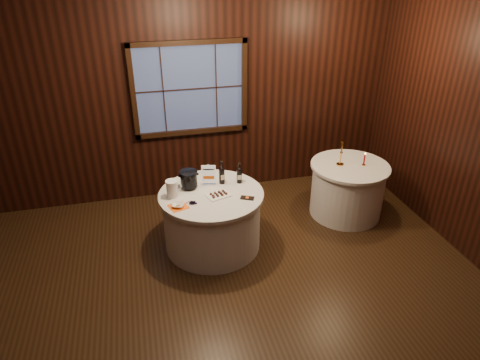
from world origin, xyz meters
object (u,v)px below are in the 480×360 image
object	(u,v)px
brass_candlestick	(341,156)
red_candle	(364,160)
side_table	(347,189)
main_table	(212,219)
port_bottle_left	(222,174)
glass_pitcher	(172,189)
cracker_bowl	(178,205)
chocolate_plate	(219,195)
grape_bunch	(193,202)
sign_stand	(209,178)
ice_bucket	(189,179)
port_bottle_right	(239,174)
chocolate_box	(247,198)

from	to	relation	value
brass_candlestick	red_candle	world-z (taller)	brass_candlestick
side_table	main_table	bearing A→B (deg)	-171.47
port_bottle_left	brass_candlestick	xyz separation A→B (m)	(1.68, 0.12, -0.00)
glass_pitcher	cracker_bowl	bearing A→B (deg)	-96.81
chocolate_plate	grape_bunch	distance (m)	0.34
red_candle	side_table	bearing A→B (deg)	161.66
grape_bunch	main_table	bearing A→B (deg)	36.94
side_table	glass_pitcher	world-z (taller)	glass_pitcher
sign_stand	ice_bucket	world-z (taller)	sign_stand
sign_stand	port_bottle_left	bearing A→B (deg)	12.28
port_bottle_right	chocolate_box	world-z (taller)	port_bottle_right
port_bottle_left	port_bottle_right	bearing A→B (deg)	-19.19
ice_bucket	grape_bunch	xyz separation A→B (m)	(-0.01, -0.38, -0.10)
side_table	sign_stand	xyz separation A→B (m)	(-1.99, -0.09, 0.48)
chocolate_box	grape_bunch	size ratio (longest dim) A/B	1.06
sign_stand	chocolate_box	xyz separation A→B (m)	(0.38, -0.45, -0.09)
glass_pitcher	chocolate_plate	bearing A→B (deg)	-27.43
red_candle	chocolate_plate	bearing A→B (deg)	-170.87
brass_candlestick	chocolate_plate	bearing A→B (deg)	-166.55
ice_bucket	chocolate_box	world-z (taller)	ice_bucket
side_table	grape_bunch	size ratio (longest dim) A/B	7.15
grape_bunch	cracker_bowl	xyz separation A→B (m)	(-0.17, -0.04, 0.00)
brass_candlestick	red_candle	bearing A→B (deg)	-16.44
port_bottle_right	port_bottle_left	bearing A→B (deg)	-179.85
main_table	red_candle	bearing A→B (deg)	6.43
glass_pitcher	brass_candlestick	distance (m)	2.34
port_bottle_left	ice_bucket	bearing A→B (deg)	173.93
sign_stand	chocolate_plate	bearing A→B (deg)	-67.26
chocolate_plate	cracker_bowl	xyz separation A→B (m)	(-0.50, -0.13, 0.00)
side_table	port_bottle_right	distance (m)	1.68
main_table	chocolate_plate	world-z (taller)	chocolate_plate
side_table	ice_bucket	xyz separation A→B (m)	(-2.24, -0.11, 0.50)
side_table	port_bottle_left	distance (m)	1.89
side_table	red_candle	xyz separation A→B (m)	(0.17, -0.06, 0.46)
grape_bunch	red_candle	bearing A→B (deg)	10.14
port_bottle_left	red_candle	size ratio (longest dim) A/B	1.60
chocolate_plate	grape_bunch	bearing A→B (deg)	-163.50
sign_stand	side_table	bearing A→B (deg)	14.28
port_bottle_left	chocolate_plate	distance (m)	0.34
port_bottle_left	chocolate_box	bearing A→B (deg)	-73.61
chocolate_plate	red_candle	distance (m)	2.12
ice_bucket	glass_pitcher	distance (m)	0.27
ice_bucket	red_candle	world-z (taller)	ice_bucket
side_table	red_candle	world-z (taller)	red_candle
port_bottle_left	brass_candlestick	world-z (taller)	brass_candlestick
chocolate_box	brass_candlestick	xyz separation A→B (m)	(1.47, 0.57, 0.12)
grape_bunch	port_bottle_left	bearing A→B (deg)	43.20
main_table	sign_stand	xyz separation A→B (m)	(0.01, 0.21, 0.48)
cracker_bowl	main_table	bearing A→B (deg)	27.78
grape_bunch	brass_candlestick	size ratio (longest dim) A/B	0.42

